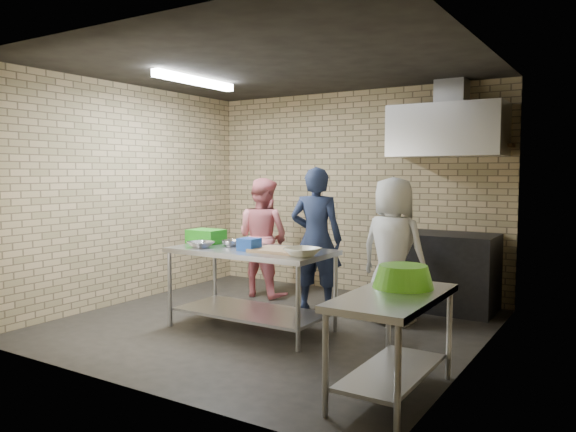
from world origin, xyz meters
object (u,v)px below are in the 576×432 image
object	(u,v)px
green_basin	(403,276)
man_navy	(316,239)
green_crate	(206,236)
woman_white	(393,250)
woman_pink	(263,237)
side_counter	(392,345)
prep_table	(251,289)
bottle_green	(491,138)
blue_tub	(249,244)
stove	(443,271)
bottle_red	(456,137)

from	to	relation	value
green_basin	man_navy	bearing A→B (deg)	135.38
green_crate	green_basin	bearing A→B (deg)	-16.11
woman_white	woman_pink	bearing A→B (deg)	-1.90
side_counter	woman_pink	distance (m)	3.49
green_crate	prep_table	bearing A→B (deg)	-9.73
bottle_green	man_navy	distance (m)	2.33
blue_tub	woman_pink	size ratio (longest dim) A/B	0.12
side_counter	blue_tub	xyz separation A→B (m)	(-1.83, 0.77, 0.52)
woman_white	green_crate	bearing A→B (deg)	33.80
stove	green_crate	bearing A→B (deg)	-140.40
stove	bottle_red	xyz separation A→B (m)	(0.05, 0.24, 1.58)
green_crate	man_navy	world-z (taller)	man_navy
stove	bottle_red	bearing A→B (deg)	78.23
green_basin	bottle_red	xyz separation A→B (m)	(-0.38, 2.74, 1.19)
blue_tub	man_navy	xyz separation A→B (m)	(0.14, 1.13, -0.06)
bottle_green	woman_pink	distance (m)	3.04
stove	woman_white	distance (m)	0.97
prep_table	green_basin	bearing A→B (deg)	-18.43
stove	bottle_red	distance (m)	1.60
green_crate	blue_tub	world-z (taller)	green_crate
stove	bottle_red	world-z (taller)	bottle_red
prep_table	side_counter	distance (m)	2.07
bottle_green	side_counter	bearing A→B (deg)	-90.00
prep_table	woman_white	distance (m)	1.57
bottle_green	woman_pink	size ratio (longest dim) A/B	0.10
bottle_red	bottle_green	distance (m)	0.40
side_counter	man_navy	bearing A→B (deg)	131.67
prep_table	blue_tub	world-z (taller)	blue_tub
man_navy	woman_pink	world-z (taller)	man_navy
prep_table	green_crate	world-z (taller)	green_crate
blue_tub	side_counter	bearing A→B (deg)	-22.81
stove	green_crate	world-z (taller)	green_crate
man_navy	green_basin	bearing A→B (deg)	121.19
stove	man_navy	world-z (taller)	man_navy
stove	bottle_green	distance (m)	1.65
man_navy	green_crate	bearing A→B (deg)	31.25
stove	blue_tub	distance (m)	2.45
green_crate	woman_white	size ratio (longest dim) A/B	0.24
stove	green_basin	xyz separation A→B (m)	(0.43, -2.50, 0.38)
stove	green_basin	bearing A→B (deg)	-80.24
prep_table	stove	xyz separation A→B (m)	(1.43, 1.88, 0.03)
blue_tub	green_crate	bearing A→B (deg)	163.65
green_basin	bottle_green	distance (m)	2.98
blue_tub	bottle_red	size ratio (longest dim) A/B	1.03
woman_white	stove	bearing A→B (deg)	-100.36
blue_tub	man_navy	world-z (taller)	man_navy
blue_tub	bottle_green	xyz separation A→B (m)	(1.83, 2.22, 1.12)
prep_table	man_navy	world-z (taller)	man_navy
green_basin	green_crate	bearing A→B (deg)	163.89
green_crate	bottle_red	bearing A→B (deg)	42.57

